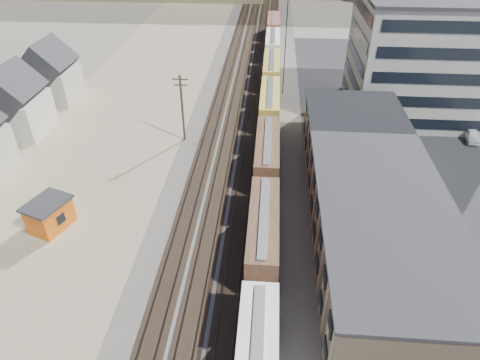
# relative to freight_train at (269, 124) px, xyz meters

# --- Properties ---
(ballast_bed) EXTENTS (18.00, 200.00, 0.06)m
(ballast_bed) POSITION_rel_freight_train_xyz_m (-3.80, 7.50, -2.76)
(ballast_bed) COLOR #4C4742
(ballast_bed) RESTS_ON ground
(dirt_yard) EXTENTS (24.00, 180.00, 0.03)m
(dirt_yard) POSITION_rel_freight_train_xyz_m (-23.80, -2.50, -2.78)
(dirt_yard) COLOR gray
(dirt_yard) RESTS_ON ground
(asphalt_lot) EXTENTS (26.00, 120.00, 0.04)m
(asphalt_lot) POSITION_rel_freight_train_xyz_m (18.20, -7.50, -2.77)
(asphalt_lot) COLOR #232326
(asphalt_lot) RESTS_ON ground
(rail_tracks) EXTENTS (11.40, 200.00, 0.24)m
(rail_tracks) POSITION_rel_freight_train_xyz_m (-4.35, 7.50, -2.68)
(rail_tracks) COLOR black
(rail_tracks) RESTS_ON ground
(freight_train) EXTENTS (3.00, 119.74, 4.46)m
(freight_train) POSITION_rel_freight_train_xyz_m (0.00, 0.00, 0.00)
(freight_train) COLOR black
(freight_train) RESTS_ON ground
(warehouse) EXTENTS (12.40, 40.40, 7.25)m
(warehouse) POSITION_rel_freight_train_xyz_m (11.18, -17.50, 0.86)
(warehouse) COLOR tan
(warehouse) RESTS_ON ground
(office_tower) EXTENTS (22.60, 18.60, 18.45)m
(office_tower) POSITION_rel_freight_train_xyz_m (24.15, 12.45, 6.47)
(office_tower) COLOR #9E998E
(office_tower) RESTS_ON ground
(utility_pole_north) EXTENTS (2.20, 0.32, 10.00)m
(utility_pole_north) POSITION_rel_freight_train_xyz_m (-12.30, -0.50, 2.50)
(utility_pole_north) COLOR #382619
(utility_pole_north) RESTS_ON ground
(radio_mast) EXTENTS (1.20, 0.16, 18.00)m
(radio_mast) POSITION_rel_freight_train_xyz_m (2.20, 17.50, 6.33)
(radio_mast) COLOR black
(radio_mast) RESTS_ON ground
(maintenance_shed) EXTENTS (4.98, 5.61, 3.41)m
(maintenance_shed) POSITION_rel_freight_train_xyz_m (-23.23, -21.01, -1.05)
(maintenance_shed) COLOR #D65E14
(maintenance_shed) RESTS_ON ground
(parked_car_blue) EXTENTS (4.54, 6.76, 1.72)m
(parked_car_blue) POSITION_rel_freight_train_xyz_m (18.51, -2.78, -1.93)
(parked_car_blue) COLOR navy
(parked_car_blue) RESTS_ON ground
(parked_car_far) EXTENTS (2.57, 4.92, 1.60)m
(parked_car_far) POSITION_rel_freight_train_xyz_m (29.97, 2.75, -1.99)
(parked_car_far) COLOR white
(parked_car_far) RESTS_ON ground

